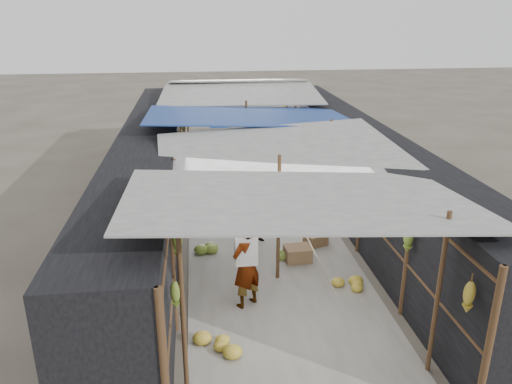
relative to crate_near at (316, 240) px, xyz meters
name	(u,v)px	position (x,y,z in m)	size (l,w,h in m)	color
ground	(311,380)	(-1.12, -4.40, -0.14)	(80.00, 80.00, 0.00)	#6B6356
aisle_slab	(256,213)	(-1.12, 2.10, -0.13)	(3.60, 16.00, 0.02)	#9E998E
stall_left	(151,176)	(-3.82, 2.10, 1.01)	(1.40, 15.00, 2.30)	black
stall_right	(357,169)	(1.58, 2.10, 1.01)	(1.40, 15.00, 2.30)	black
crate_near	(316,240)	(0.00, 0.00, 0.00)	(0.47, 0.38, 0.28)	olive
crate_mid	(298,254)	(-0.57, -0.71, 0.03)	(0.56, 0.44, 0.33)	olive
crate_back	(227,205)	(-1.90, 2.41, 0.01)	(0.47, 0.38, 0.30)	olive
black_basin	(318,207)	(0.58, 2.13, -0.06)	(0.55, 0.55, 0.17)	black
vendor_elderly	(246,265)	(-1.85, -2.30, 0.69)	(0.61, 0.40, 1.67)	white
shopper_blue	(254,207)	(-1.40, 0.35, 0.74)	(0.86, 0.67, 1.76)	#224EAA
vendor_seated	(266,153)	(-0.26, 6.43, 0.32)	(0.60, 0.34, 0.93)	#4A4740
market_canopy	(256,122)	(-1.09, 2.46, 2.27)	(5.62, 15.20, 2.77)	brown
hanging_bananas	(254,152)	(-1.17, 2.18, 1.54)	(3.95, 13.75, 0.77)	olive
floor_bananas	(261,209)	(-1.01, 1.97, 0.01)	(3.69, 10.89, 0.34)	olive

